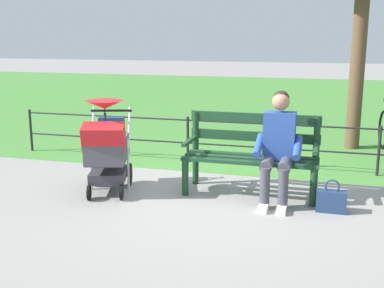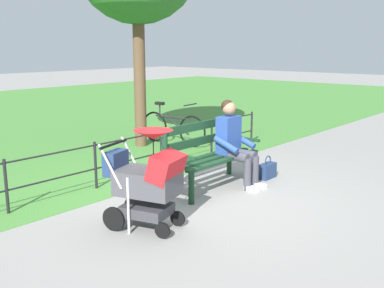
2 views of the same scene
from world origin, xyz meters
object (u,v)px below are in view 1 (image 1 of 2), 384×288
object	(u,v)px
park_bench	(252,151)
handbag	(331,201)
person_on_bench	(278,144)
stroller	(107,145)

from	to	relation	value
park_bench	handbag	distance (m)	1.12
person_on_bench	park_bench	bearing A→B (deg)	-33.77
stroller	handbag	xyz separation A→B (m)	(-2.63, -0.05, -0.47)
park_bench	stroller	bearing A→B (deg)	16.11
handbag	park_bench	bearing A→B (deg)	-24.76
park_bench	person_on_bench	distance (m)	0.43
park_bench	person_on_bench	size ratio (longest dim) A/B	1.26
person_on_bench	handbag	bearing A→B (deg)	160.77
stroller	handbag	bearing A→B (deg)	-178.98
person_on_bench	handbag	distance (m)	0.85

